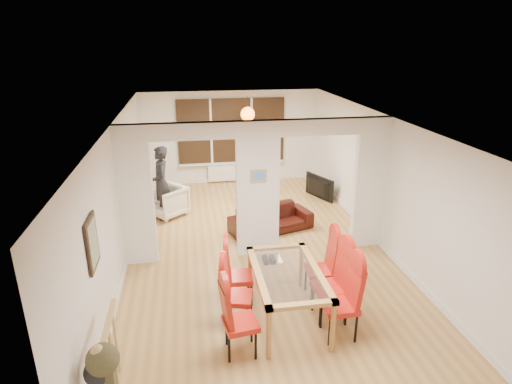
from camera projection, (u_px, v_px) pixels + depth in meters
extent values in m
cube|color=#B08446|center=(258.00, 252.00, 8.40)|extent=(5.00, 9.00, 0.01)
cube|color=white|center=(258.00, 190.00, 7.95)|extent=(5.00, 0.18, 2.60)
cube|color=black|center=(231.00, 131.00, 12.00)|extent=(3.00, 0.08, 1.80)
cube|color=white|center=(232.00, 172.00, 12.37)|extent=(1.40, 0.08, 0.50)
sphere|color=orange|center=(248.00, 114.00, 10.77)|extent=(0.36, 0.36, 0.36)
cube|color=gray|center=(92.00, 243.00, 5.24)|extent=(0.04, 0.52, 0.67)
cube|color=#4C8CD8|center=(259.00, 176.00, 7.76)|extent=(0.30, 0.03, 0.25)
imported|color=black|center=(271.00, 219.00, 9.27)|extent=(1.92, 1.20, 0.52)
imported|color=beige|center=(167.00, 201.00, 10.01)|extent=(1.10, 1.10, 0.72)
imported|color=black|center=(161.00, 183.00, 9.73)|extent=(0.67, 0.49, 1.70)
imported|color=black|center=(316.00, 188.00, 11.10)|extent=(1.00, 0.54, 0.59)
cylinder|color=#143F19|center=(251.00, 188.00, 10.84)|extent=(0.08, 0.08, 0.30)
imported|color=#311F11|center=(263.00, 192.00, 10.98)|extent=(0.20, 0.20, 0.05)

